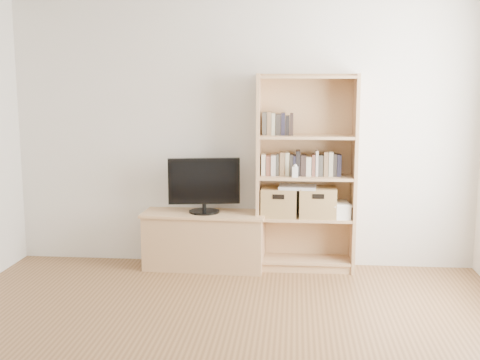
# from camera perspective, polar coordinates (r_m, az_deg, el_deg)

# --- Properties ---
(back_wall) EXTENTS (4.50, 0.02, 2.60)m
(back_wall) POSITION_cam_1_polar(r_m,az_deg,el_deg) (5.85, 0.20, 4.50)
(back_wall) COLOR silver
(back_wall) RESTS_ON floor
(tv_stand) EXTENTS (1.16, 0.47, 0.52)m
(tv_stand) POSITION_cam_1_polar(r_m,az_deg,el_deg) (5.86, -3.38, -5.82)
(tv_stand) COLOR tan
(tv_stand) RESTS_ON floor
(bookshelf) EXTENTS (0.94, 0.34, 1.86)m
(bookshelf) POSITION_cam_1_polar(r_m,az_deg,el_deg) (5.71, 6.27, 0.61)
(bookshelf) COLOR tan
(bookshelf) RESTS_ON floor
(television) EXTENTS (0.68, 0.17, 0.53)m
(television) POSITION_cam_1_polar(r_m,az_deg,el_deg) (5.74, -3.43, -0.49)
(television) COLOR black
(television) RESTS_ON tv_stand
(books_row_mid) EXTENTS (0.85, 0.19, 0.23)m
(books_row_mid) POSITION_cam_1_polar(r_m,az_deg,el_deg) (5.71, 6.28, 1.56)
(books_row_mid) COLOR beige
(books_row_mid) RESTS_ON bookshelf
(books_row_upper) EXTENTS (0.40, 0.16, 0.21)m
(books_row_upper) POSITION_cam_1_polar(r_m,az_deg,el_deg) (5.67, 4.25, 5.32)
(books_row_upper) COLOR beige
(books_row_upper) RESTS_ON bookshelf
(baby_monitor) EXTENTS (0.06, 0.04, 0.10)m
(baby_monitor) POSITION_cam_1_polar(r_m,az_deg,el_deg) (5.60, 5.25, 0.76)
(baby_monitor) COLOR white
(baby_monitor) RESTS_ON bookshelf
(basket_left) EXTENTS (0.34, 0.29, 0.27)m
(basket_left) POSITION_cam_1_polar(r_m,az_deg,el_deg) (5.75, 3.74, -2.10)
(basket_left) COLOR olive
(basket_left) RESTS_ON bookshelf
(basket_right) EXTENTS (0.35, 0.29, 0.28)m
(basket_right) POSITION_cam_1_polar(r_m,az_deg,el_deg) (5.75, 7.36, -2.09)
(basket_right) COLOR olive
(basket_right) RESTS_ON bookshelf
(laptop) EXTENTS (0.36, 0.26, 0.03)m
(laptop) POSITION_cam_1_polar(r_m,az_deg,el_deg) (5.70, 5.48, -0.67)
(laptop) COLOR silver
(laptop) RESTS_ON basket_left
(magazine_stack) EXTENTS (0.20, 0.28, 0.12)m
(magazine_stack) POSITION_cam_1_polar(r_m,az_deg,el_deg) (5.78, 9.39, -2.91)
(magazine_stack) COLOR silver
(magazine_stack) RESTS_ON bookshelf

